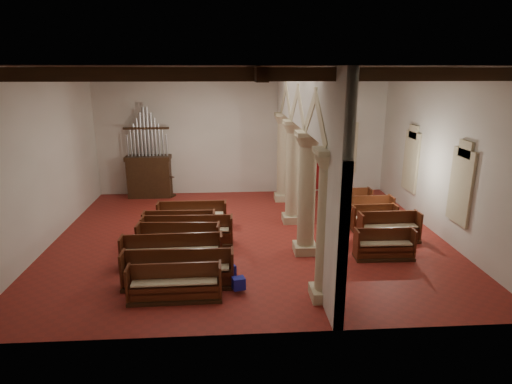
% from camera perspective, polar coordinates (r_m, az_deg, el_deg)
% --- Properties ---
extents(floor, '(14.00, 14.00, 0.00)m').
position_cam_1_polar(floor, '(15.80, -0.91, -5.99)').
color(floor, maroon).
rests_on(floor, ground).
extents(ceiling, '(14.00, 14.00, 0.00)m').
position_cam_1_polar(ceiling, '(14.65, -1.02, 16.33)').
color(ceiling, black).
rests_on(ceiling, wall_back).
extents(wall_back, '(14.00, 0.02, 6.00)m').
position_cam_1_polar(wall_back, '(20.85, -1.78, 7.96)').
color(wall_back, silver).
rests_on(wall_back, floor).
extents(wall_front, '(14.00, 0.02, 6.00)m').
position_cam_1_polar(wall_front, '(9.14, 0.89, -2.61)').
color(wall_front, silver).
rests_on(wall_front, floor).
extents(wall_left, '(0.02, 12.00, 6.00)m').
position_cam_1_polar(wall_left, '(16.19, -26.61, 3.93)').
color(wall_left, silver).
rests_on(wall_left, floor).
extents(wall_right, '(0.02, 12.00, 6.00)m').
position_cam_1_polar(wall_right, '(16.79, 23.73, 4.65)').
color(wall_right, silver).
rests_on(wall_right, floor).
extents(ceiling_beams, '(13.80, 11.80, 0.30)m').
position_cam_1_polar(ceiling_beams, '(14.65, -1.02, 15.63)').
color(ceiling_beams, '#322010').
rests_on(ceiling_beams, wall_back).
extents(arcade, '(0.90, 11.90, 6.00)m').
position_cam_1_polar(arcade, '(15.03, 5.95, 6.91)').
color(arcade, tan).
rests_on(arcade, floor).
extents(window_right_a, '(0.03, 1.00, 2.20)m').
position_cam_1_polar(window_right_a, '(15.66, 25.78, 0.66)').
color(window_right_a, '#377D63').
rests_on(window_right_a, wall_right).
extents(window_right_b, '(0.03, 1.00, 2.20)m').
position_cam_1_polar(window_right_b, '(19.14, 20.06, 3.84)').
color(window_right_b, '#377D63').
rests_on(window_right_b, wall_right).
extents(window_back, '(1.00, 0.03, 2.20)m').
position_cam_1_polar(window_back, '(21.71, 11.61, 5.82)').
color(window_back, '#377D63').
rests_on(window_back, wall_back).
extents(pipe_organ, '(2.10, 0.85, 4.40)m').
position_cam_1_polar(pipe_organ, '(20.98, -14.09, 3.01)').
color(pipe_organ, '#322010').
rests_on(pipe_organ, floor).
extents(lectern, '(0.54, 0.58, 1.10)m').
position_cam_1_polar(lectern, '(20.98, -11.41, 0.59)').
color(lectern, '#3B2712').
rests_on(lectern, floor).
extents(dossal_curtain, '(1.80, 0.07, 2.17)m').
position_cam_1_polar(dossal_curtain, '(21.51, 7.64, 3.10)').
color(dossal_curtain, maroon).
rests_on(dossal_curtain, floor).
extents(processional_banner, '(0.59, 0.75, 2.57)m').
position_cam_1_polar(processional_banner, '(19.70, 9.79, 0.78)').
color(processional_banner, '#322010').
rests_on(processional_banner, floor).
extents(hymnal_box_a, '(0.40, 0.35, 0.34)m').
position_cam_1_polar(hymnal_box_a, '(12.01, -2.33, -12.06)').
color(hymnal_box_a, '#16369C').
rests_on(hymnal_box_a, floor).
extents(hymnal_box_b, '(0.41, 0.38, 0.33)m').
position_cam_1_polar(hymnal_box_b, '(12.71, -3.53, -10.43)').
color(hymnal_box_b, navy).
rests_on(hymnal_box_b, floor).
extents(hymnal_box_c, '(0.40, 0.36, 0.33)m').
position_cam_1_polar(hymnal_box_c, '(15.24, -7.51, -5.92)').
color(hymnal_box_c, navy).
rests_on(hymnal_box_c, floor).
extents(tube_heater_a, '(0.99, 0.17, 0.10)m').
position_cam_1_polar(tube_heater_a, '(11.86, -12.95, -13.48)').
color(tube_heater_a, white).
rests_on(tube_heater_a, floor).
extents(tube_heater_b, '(1.04, 0.10, 0.10)m').
position_cam_1_polar(tube_heater_b, '(12.12, -11.23, -12.68)').
color(tube_heater_b, silver).
rests_on(tube_heater_b, floor).
extents(nave_pew_0, '(2.49, 0.69, 0.98)m').
position_cam_1_polar(nave_pew_0, '(11.83, -10.73, -12.50)').
color(nave_pew_0, '#322010').
rests_on(nave_pew_0, floor).
extents(nave_pew_1, '(3.13, 0.74, 1.05)m').
position_cam_1_polar(nave_pew_1, '(12.47, -10.29, -10.80)').
color(nave_pew_1, '#322010').
rests_on(nave_pew_1, floor).
extents(nave_pew_2, '(3.12, 0.78, 1.03)m').
position_cam_1_polar(nave_pew_2, '(13.65, -11.07, -8.42)').
color(nave_pew_2, '#322010').
rests_on(nave_pew_2, floor).
extents(nave_pew_3, '(2.74, 0.88, 1.07)m').
position_cam_1_polar(nave_pew_3, '(14.45, -10.24, -6.90)').
color(nave_pew_3, '#322010').
rests_on(nave_pew_3, floor).
extents(nave_pew_4, '(3.17, 0.78, 1.03)m').
position_cam_1_polar(nave_pew_4, '(15.21, -9.08, -5.73)').
color(nave_pew_4, '#322010').
rests_on(nave_pew_4, floor).
extents(nave_pew_5, '(2.62, 0.71, 0.98)m').
position_cam_1_polar(nave_pew_5, '(15.90, -10.17, -4.85)').
color(nave_pew_5, '#322010').
rests_on(nave_pew_5, floor).
extents(nave_pew_6, '(2.67, 0.67, 1.00)m').
position_cam_1_polar(nave_pew_6, '(16.88, -8.48, -3.51)').
color(nave_pew_6, '#322010').
rests_on(nave_pew_6, floor).
extents(aisle_pew_0, '(1.92, 0.70, 0.99)m').
position_cam_1_polar(aisle_pew_0, '(14.57, 16.69, -7.24)').
color(aisle_pew_0, '#322010').
rests_on(aisle_pew_0, floor).
extents(aisle_pew_1, '(2.18, 0.76, 1.07)m').
position_cam_1_polar(aisle_pew_1, '(16.00, 17.26, -5.07)').
color(aisle_pew_1, '#322010').
rests_on(aisle_pew_1, floor).
extents(aisle_pew_2, '(1.73, 0.70, 0.98)m').
position_cam_1_polar(aisle_pew_2, '(16.94, 15.39, -3.84)').
color(aisle_pew_2, '#322010').
rests_on(aisle_pew_2, floor).
extents(aisle_pew_3, '(2.13, 0.81, 1.09)m').
position_cam_1_polar(aisle_pew_3, '(17.61, 14.43, -2.89)').
color(aisle_pew_3, '#322010').
rests_on(aisle_pew_3, floor).
extents(aisle_pew_4, '(1.86, 0.75, 1.04)m').
position_cam_1_polar(aisle_pew_4, '(18.77, 12.32, -1.62)').
color(aisle_pew_4, '#322010').
rests_on(aisle_pew_4, floor).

